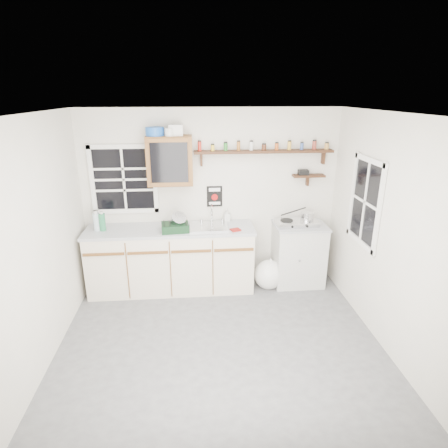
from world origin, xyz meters
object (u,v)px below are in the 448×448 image
object	(u,v)px
spice_shelf	(264,151)
main_cabinet	(172,259)
right_cabinet	(298,254)
upper_cabinet	(170,161)
dish_rack	(176,225)
hotplate	(297,223)

from	to	relation	value
spice_shelf	main_cabinet	bearing A→B (deg)	-170.80
main_cabinet	right_cabinet	xyz separation A→B (m)	(1.83, 0.03, -0.01)
upper_cabinet	right_cabinet	bearing A→B (deg)	-3.76
right_cabinet	upper_cabinet	world-z (taller)	upper_cabinet
right_cabinet	spice_shelf	size ratio (longest dim) A/B	0.48
dish_rack	hotplate	xyz separation A→B (m)	(1.68, 0.12, -0.06)
main_cabinet	hotplate	bearing A→B (deg)	0.18
main_cabinet	dish_rack	bearing A→B (deg)	-51.05
main_cabinet	right_cabinet	distance (m)	1.84
spice_shelf	dish_rack	distance (m)	1.57
dish_rack	hotplate	size ratio (longest dim) A/B	0.64
main_cabinet	right_cabinet	size ratio (longest dim) A/B	2.54
upper_cabinet	spice_shelf	distance (m)	1.29
spice_shelf	hotplate	bearing A→B (deg)	-24.30
dish_rack	spice_shelf	bearing A→B (deg)	9.29
right_cabinet	main_cabinet	bearing A→B (deg)	-179.21
main_cabinet	dish_rack	distance (m)	0.56
main_cabinet	spice_shelf	xyz separation A→B (m)	(1.32, 0.21, 1.47)
upper_cabinet	dish_rack	xyz separation A→B (m)	(0.06, -0.26, -0.82)
spice_shelf	hotplate	world-z (taller)	spice_shelf
right_cabinet	spice_shelf	xyz separation A→B (m)	(-0.52, 0.19, 1.47)
hotplate	main_cabinet	bearing A→B (deg)	177.05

